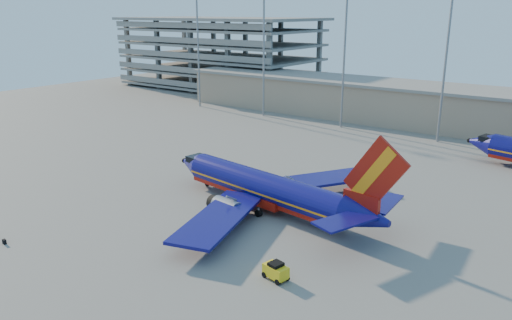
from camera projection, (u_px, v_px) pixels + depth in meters
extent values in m
plane|color=slate|center=(213.00, 194.00, 66.26)|extent=(220.00, 220.00, 0.00)
cube|color=gray|center=(433.00, 108.00, 103.97)|extent=(120.00, 15.00, 8.00)
cube|color=slate|center=(435.00, 88.00, 102.76)|extent=(122.00, 16.00, 0.60)
cube|color=slate|center=(221.00, 84.00, 158.27)|extent=(60.00, 30.00, 0.70)
cube|color=slate|center=(220.00, 71.00, 157.07)|extent=(60.00, 30.00, 0.70)
cube|color=slate|center=(220.00, 57.00, 155.86)|extent=(60.00, 30.00, 0.70)
cube|color=slate|center=(220.00, 44.00, 154.65)|extent=(60.00, 30.00, 0.70)
cube|color=slate|center=(219.00, 30.00, 153.44)|extent=(60.00, 30.00, 0.70)
cube|color=slate|center=(219.00, 19.00, 152.52)|extent=(62.00, 32.00, 0.80)
cube|color=slate|center=(245.00, 51.00, 165.53)|extent=(1.20, 1.20, 21.00)
cylinder|color=gray|center=(198.00, 50.00, 123.30)|extent=(0.44, 0.44, 28.00)
cylinder|color=gray|center=(264.00, 54.00, 111.87)|extent=(0.44, 0.44, 28.00)
cylinder|color=gray|center=(344.00, 59.00, 100.44)|extent=(0.44, 0.44, 28.00)
cylinder|color=gray|center=(445.00, 66.00, 89.02)|extent=(0.44, 0.44, 28.00)
cylinder|color=#0F0D65|center=(265.00, 187.00, 61.19)|extent=(24.21, 6.86, 3.69)
cube|color=#A4170D|center=(264.00, 194.00, 61.46)|extent=(24.12, 6.17, 1.30)
cube|color=orange|center=(264.00, 189.00, 61.26)|extent=(24.22, 6.90, 0.22)
cone|color=#0F0D65|center=(192.00, 163.00, 70.60)|extent=(4.65, 4.22, 3.69)
cube|color=black|center=(198.00, 159.00, 69.46)|extent=(2.72, 2.89, 0.80)
cone|color=#0F0D65|center=(367.00, 217.00, 51.34)|extent=(5.63, 4.35, 3.69)
cube|color=#A4170D|center=(361.00, 203.00, 51.49)|extent=(4.22, 1.10, 2.19)
cube|color=#A4170D|center=(375.00, 174.00, 49.55)|extent=(7.30, 1.30, 7.96)
cube|color=orange|center=(374.00, 173.00, 49.68)|extent=(4.88, 1.07, 6.24)
cube|color=#0F0D65|center=(381.00, 202.00, 53.77)|extent=(3.46, 6.59, 0.22)
cube|color=#0F0D65|center=(345.00, 221.00, 49.13)|extent=(4.97, 7.02, 0.22)
cube|color=#0F0D65|center=(318.00, 180.00, 66.45)|extent=(12.36, 15.77, 0.35)
cube|color=#0F0D65|center=(219.00, 217.00, 54.43)|extent=(9.12, 16.23, 0.35)
cube|color=#A4170D|center=(267.00, 198.00, 61.24)|extent=(6.45, 4.66, 1.00)
cylinder|color=gray|center=(285.00, 186.00, 65.98)|extent=(3.84, 2.56, 2.09)
cylinder|color=gray|center=(227.00, 207.00, 58.88)|extent=(3.84, 2.56, 2.09)
cylinder|color=gray|center=(207.00, 183.00, 69.14)|extent=(0.27, 0.27, 1.10)
cylinder|color=black|center=(207.00, 184.00, 69.21)|extent=(0.67, 0.33, 0.64)
cylinder|color=black|center=(287.00, 202.00, 62.62)|extent=(0.90, 0.66, 0.84)
cylinder|color=black|center=(259.00, 213.00, 59.06)|extent=(0.90, 0.66, 0.84)
cone|color=#0F0D65|center=(481.00, 143.00, 81.30)|extent=(5.00, 4.62, 3.77)
cube|color=black|center=(489.00, 139.00, 80.06)|extent=(2.97, 3.12, 0.82)
cube|color=yellow|center=(276.00, 271.00, 45.15)|extent=(2.51, 1.75, 1.09)
cube|color=black|center=(276.00, 265.00, 44.96)|extent=(1.31, 1.40, 0.38)
cylinder|color=black|center=(274.00, 270.00, 46.31)|extent=(0.59, 0.31, 0.57)
cylinder|color=black|center=(264.00, 275.00, 45.55)|extent=(0.59, 0.31, 0.57)
cylinder|color=black|center=(287.00, 278.00, 45.06)|extent=(0.59, 0.31, 0.57)
cylinder|color=black|center=(278.00, 282.00, 44.30)|extent=(0.59, 0.31, 0.57)
cube|color=black|center=(4.00, 242.00, 52.16)|extent=(0.52, 0.38, 0.49)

